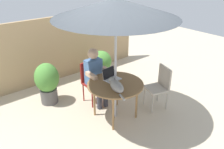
% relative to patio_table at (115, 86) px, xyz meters
% --- Properties ---
extents(ground_plane, '(14.00, 14.00, 0.00)m').
position_rel_patio_table_xyz_m(ground_plane, '(0.00, 0.00, -0.68)').
color(ground_plane, '#BCAD93').
extents(fence_back, '(4.84, 0.08, 1.62)m').
position_rel_patio_table_xyz_m(fence_back, '(0.00, 2.27, 0.13)').
color(fence_back, tan).
rests_on(fence_back, ground).
extents(patio_table, '(1.06, 1.06, 0.74)m').
position_rel_patio_table_xyz_m(patio_table, '(0.00, 0.00, 0.00)').
color(patio_table, olive).
rests_on(patio_table, ground).
extents(patio_umbrella, '(2.11, 2.11, 2.28)m').
position_rel_patio_table_xyz_m(patio_umbrella, '(0.00, 0.00, 1.44)').
color(patio_umbrella, '#B7B7BC').
rests_on(patio_umbrella, ground).
extents(chair_occupied, '(0.40, 0.40, 0.90)m').
position_rel_patio_table_xyz_m(chair_occupied, '(0.00, 0.80, -0.15)').
color(chair_occupied, maroon).
rests_on(chair_occupied, ground).
extents(chair_empty, '(0.50, 0.50, 0.90)m').
position_rel_patio_table_xyz_m(chair_empty, '(0.96, -0.29, -0.15)').
color(chair_empty, '#B2A899').
rests_on(chair_empty, ground).
extents(person_seated, '(0.48, 0.48, 1.24)m').
position_rel_patio_table_xyz_m(person_seated, '(0.00, 0.64, 0.02)').
color(person_seated, '#4C72A5').
rests_on(person_seated, ground).
extents(laptop, '(0.32, 0.28, 0.21)m').
position_rel_patio_table_xyz_m(laptop, '(0.05, 0.21, 0.12)').
color(laptop, silver).
rests_on(laptop, patio_table).
extents(cat, '(0.29, 0.63, 0.17)m').
position_rel_patio_table_xyz_m(cat, '(-0.14, -0.19, 0.14)').
color(cat, gray).
rests_on(cat, patio_table).
extents(potted_plant_near_fence, '(0.51, 0.51, 0.92)m').
position_rel_patio_table_xyz_m(potted_plant_near_fence, '(-0.78, 1.32, -0.17)').
color(potted_plant_near_fence, '#595654').
rests_on(potted_plant_near_fence, ground).
extents(potted_plant_by_chair, '(0.54, 0.54, 0.78)m').
position_rel_patio_table_xyz_m(potted_plant_by_chair, '(0.78, 1.50, -0.25)').
color(potted_plant_by_chair, '#9E5138').
rests_on(potted_plant_by_chair, ground).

